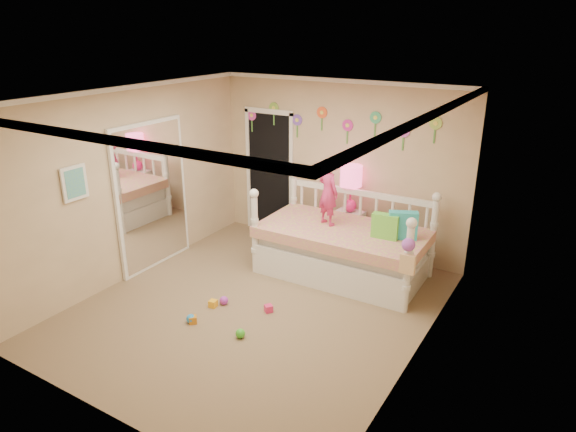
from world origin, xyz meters
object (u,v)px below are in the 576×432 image
Objects in this scene: nightstand at (349,233)px; table_lamp at (351,182)px; daybed at (343,233)px; child at (328,192)px.

table_lamp reaches higher than nightstand.
daybed is at bearing -72.28° from table_lamp.
daybed is 0.88m from table_lamp.
table_lamp is (0.04, 0.66, -0.01)m from child.
child is 0.66m from table_lamp.
child is 1.36× the size of nightstand.
child is at bearing 174.59° from daybed.
child is at bearing -90.88° from nightstand.
nightstand is at bearing 106.64° from daybed.
daybed is 3.27× the size of table_lamp.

